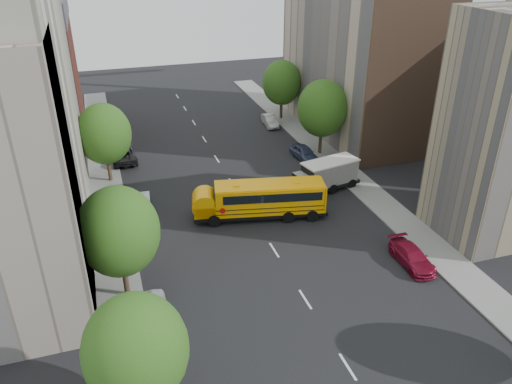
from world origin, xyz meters
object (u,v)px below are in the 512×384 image
street_tree_5 (282,83)px  parked_car_5 (270,121)px  parked_car_2 (123,154)px  parked_car_1 (141,203)px  school_bus (259,198)px  parked_car_4 (304,153)px  street_tree_0 (136,350)px  parked_car_0 (154,308)px  street_tree_2 (104,134)px  street_tree_4 (322,108)px  street_tree_1 (118,232)px  safari_truck (326,175)px  parked_car_3 (412,257)px

street_tree_5 → parked_car_5: (-2.20, -2.00, -4.05)m
street_tree_5 → parked_car_2: 22.06m
street_tree_5 → parked_car_1: bearing=-136.5°
school_bus → parked_car_5: (8.31, 20.86, -1.09)m
street_tree_5 → parked_car_4: (-2.20, -12.87, -3.98)m
street_tree_0 → school_bus: bearing=56.2°
parked_car_0 → parked_car_1: parked_car_1 is taller
street_tree_2 → parked_car_0: 21.10m
street_tree_4 → parked_car_2: bearing=167.2°
parked_car_4 → parked_car_5: 10.88m
street_tree_0 → street_tree_5: 45.65m
street_tree_1 → parked_car_2: (1.59, 22.64, -4.21)m
parked_car_4 → street_tree_5: bearing=74.7°
safari_truck → street_tree_2: bearing=145.5°
street_tree_1 → street_tree_4: (22.00, 18.00, 0.12)m
street_tree_1 → safari_truck: 21.65m
street_tree_4 → parked_car_0: (-20.57, -20.64, -4.40)m
street_tree_2 → school_bus: size_ratio=0.68×
street_tree_0 → parked_car_5: (19.80, 38.00, -3.98)m
street_tree_1 → street_tree_5: size_ratio=1.05×
school_bus → parked_car_2: school_bus is taller
parked_car_3 → street_tree_5: bearing=87.6°
safari_truck → parked_car_4: 7.24m
street_tree_5 → parked_car_2: size_ratio=1.41×
parked_car_1 → parked_car_2: size_ratio=0.82×
street_tree_2 → parked_car_3: (19.80, -20.74, -4.18)m
street_tree_5 → parked_car_1: 27.59m
street_tree_5 → parked_car_1: (-19.80, -18.79, -3.99)m
street_tree_0 → parked_car_0: bearing=79.0°
safari_truck → parked_car_3: bearing=-97.5°
parked_car_1 → parked_car_4: 18.57m
street_tree_5 → parked_car_5: 5.02m
street_tree_4 → parked_car_4: street_tree_4 is taller
street_tree_5 → parked_car_1: size_ratio=1.73×
parked_car_2 → parked_car_4: parked_car_2 is taller
street_tree_0 → street_tree_2: 28.00m
street_tree_2 → parked_car_4: street_tree_2 is taller
parked_car_1 → parked_car_2: 11.45m
parked_car_2 → parked_car_5: bearing=-165.7°
street_tree_2 → school_bus: street_tree_2 is taller
street_tree_4 → street_tree_0: bearing=-128.2°
street_tree_5 → parked_car_3: 33.06m
safari_truck → street_tree_1: bearing=-163.7°
street_tree_4 → parked_car_3: (-2.20, -20.74, -4.43)m
safari_truck → parked_car_5: size_ratio=1.73×
street_tree_2 → parked_car_4: 20.24m
parked_car_3 → parked_car_2: bearing=127.1°
parked_car_5 → parked_car_0: bearing=-116.6°
parked_car_0 → parked_car_4: 26.98m
street_tree_1 → street_tree_4: 28.43m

